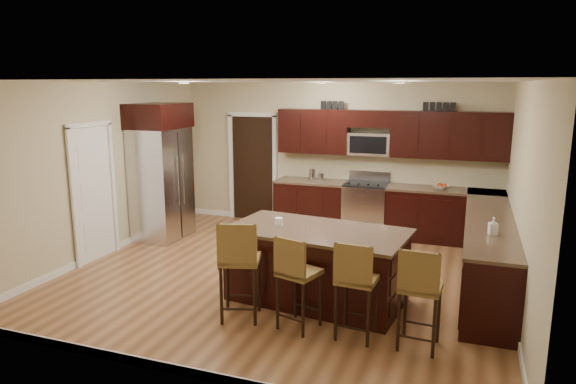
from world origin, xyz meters
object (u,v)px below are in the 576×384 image
at_px(refrigerator, 161,171).
at_px(island, 317,267).
at_px(stool_mid, 296,272).
at_px(stool_extra, 420,287).
at_px(range, 366,208).
at_px(stool_right, 356,279).
at_px(stool_left, 239,259).

bearing_deg(refrigerator, island, -26.78).
bearing_deg(stool_mid, stool_extra, 16.24).
bearing_deg(stool_extra, stool_mid, -176.45).
distance_m(island, refrigerator, 3.78).
distance_m(range, stool_right, 4.03).
bearing_deg(island, stool_left, -121.08).
xyz_separation_m(island, stool_mid, (0.01, -0.84, 0.24)).
xyz_separation_m(stool_left, stool_mid, (0.67, 0.01, -0.07)).
bearing_deg(stool_right, range, 103.37).
relative_size(island, stool_right, 2.13).
bearing_deg(island, stool_right, -44.70).
bearing_deg(refrigerator, stool_left, -43.56).
bearing_deg(refrigerator, stool_extra, -28.51).
relative_size(stool_left, stool_extra, 1.09).
height_order(range, stool_extra, range).
relative_size(range, refrigerator, 0.47).
xyz_separation_m(stool_mid, stool_right, (0.66, -0.00, 0.01)).
distance_m(range, stool_left, 4.03).
relative_size(stool_right, refrigerator, 0.46).
xyz_separation_m(stool_left, stool_extra, (1.98, 0.00, -0.06)).
bearing_deg(stool_left, refrigerator, 120.09).
distance_m(island, stool_left, 1.12).
relative_size(range, stool_extra, 1.02).
distance_m(range, stool_mid, 3.96).
xyz_separation_m(stool_mid, refrigerator, (-3.32, 2.51, 0.53)).
height_order(stool_left, refrigerator, refrigerator).
bearing_deg(stool_extra, island, 151.13).
bearing_deg(island, stool_mid, -82.21).
bearing_deg(stool_right, island, 132.19).
height_order(stool_left, stool_mid, stool_left).
bearing_deg(stool_extra, refrigerator, 155.20).
distance_m(refrigerator, stool_extra, 5.29).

